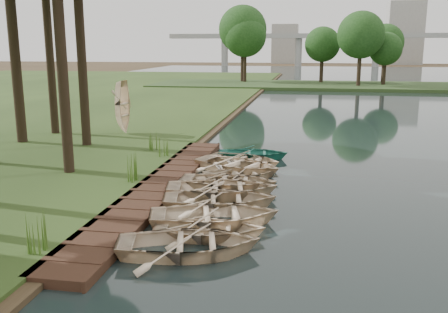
% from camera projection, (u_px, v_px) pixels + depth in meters
% --- Properties ---
extents(ground, '(300.00, 300.00, 0.00)m').
position_uv_depth(ground, '(202.00, 193.00, 18.39)').
color(ground, '#3D2F1D').
extents(boardwalk, '(1.60, 16.00, 0.30)m').
position_uv_depth(boardwalk, '(160.00, 187.00, 18.63)').
color(boardwalk, '#331E13').
rests_on(boardwalk, ground).
extents(peninsula, '(50.00, 14.00, 0.45)m').
position_uv_depth(peninsula, '(344.00, 86.00, 65.08)').
color(peninsula, '#2B421D').
rests_on(peninsula, ground).
extents(far_trees, '(45.60, 5.60, 8.80)m').
position_uv_depth(far_trees, '(320.00, 37.00, 64.30)').
color(far_trees, black).
rests_on(far_trees, peninsula).
extents(bridge, '(95.90, 4.00, 8.60)m').
position_uv_depth(bridge, '(346.00, 39.00, 130.19)').
color(bridge, '#A5A5A0').
rests_on(bridge, ground).
extents(building_a, '(10.00, 8.00, 18.00)m').
position_uv_depth(building_a, '(404.00, 33.00, 146.03)').
color(building_a, '#A5A5A0').
rests_on(building_a, ground).
extents(building_b, '(8.00, 8.00, 12.00)m').
position_uv_depth(building_b, '(285.00, 44.00, 157.38)').
color(building_b, '#A5A5A0').
rests_on(building_b, ground).
extents(rowboat_0, '(4.21, 3.43, 0.77)m').
position_uv_depth(rowboat_0, '(189.00, 240.00, 12.75)').
color(rowboat_0, beige).
rests_on(rowboat_0, water).
extents(rowboat_1, '(3.36, 2.57, 0.65)m').
position_uv_depth(rowboat_1, '(210.00, 226.00, 13.91)').
color(rowboat_1, beige).
rests_on(rowboat_1, water).
extents(rowboat_2, '(4.45, 3.66, 0.80)m').
position_uv_depth(rowboat_2, '(215.00, 212.00, 14.85)').
color(rowboat_2, beige).
rests_on(rowboat_2, water).
extents(rowboat_3, '(4.20, 3.35, 0.78)m').
position_uv_depth(rowboat_3, '(220.00, 197.00, 16.42)').
color(rowboat_3, beige).
rests_on(rowboat_3, water).
extents(rowboat_4, '(4.38, 3.47, 0.82)m').
position_uv_depth(rowboat_4, '(222.00, 186.00, 17.65)').
color(rowboat_4, beige).
rests_on(rowboat_4, water).
extents(rowboat_5, '(3.67, 2.65, 0.75)m').
position_uv_depth(rowboat_5, '(228.00, 179.00, 18.62)').
color(rowboat_5, beige).
rests_on(rowboat_5, water).
extents(rowboat_6, '(3.73, 3.29, 0.64)m').
position_uv_depth(rowboat_6, '(242.00, 172.00, 20.02)').
color(rowboat_6, beige).
rests_on(rowboat_6, water).
extents(rowboat_7, '(4.73, 4.17, 0.81)m').
position_uv_depth(rowboat_7, '(238.00, 163.00, 21.16)').
color(rowboat_7, beige).
rests_on(rowboat_7, water).
extents(rowboat_8, '(4.00, 3.40, 0.70)m').
position_uv_depth(rowboat_8, '(244.00, 158.00, 22.36)').
color(rowboat_8, beige).
rests_on(rowboat_8, water).
extents(rowboat_9, '(3.49, 2.64, 0.68)m').
position_uv_depth(rowboat_9, '(253.00, 152.00, 23.64)').
color(rowboat_9, teal).
rests_on(rowboat_9, water).
extents(stored_rowboat, '(3.18, 2.34, 0.64)m').
position_uv_depth(stored_rowboat, '(125.00, 128.00, 29.10)').
color(stored_rowboat, beige).
rests_on(stored_rowboat, bank).
extents(reeds_0, '(0.60, 0.60, 0.99)m').
position_uv_depth(reeds_0, '(39.00, 234.00, 12.23)').
color(reeds_0, '#3F661E').
rests_on(reeds_0, bank).
extents(reeds_1, '(0.60, 0.60, 1.15)m').
position_uv_depth(reeds_1, '(131.00, 166.00, 18.75)').
color(reeds_1, '#3F661E').
rests_on(reeds_1, bank).
extents(reeds_2, '(0.60, 0.60, 0.91)m').
position_uv_depth(reeds_2, '(162.00, 146.00, 23.13)').
color(reeds_2, '#3F661E').
rests_on(reeds_2, bank).
extents(reeds_3, '(0.60, 0.60, 0.86)m').
position_uv_depth(reeds_3, '(152.00, 141.00, 24.53)').
color(reeds_3, '#3F661E').
rests_on(reeds_3, bank).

